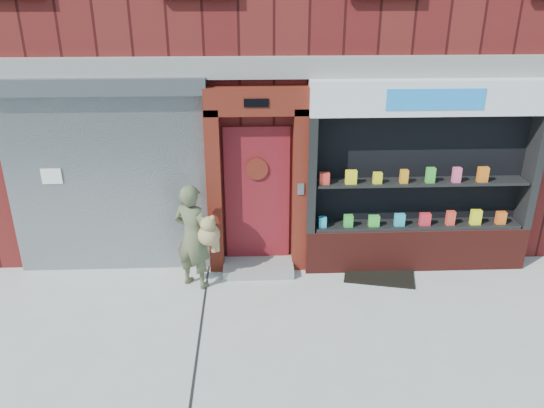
{
  "coord_description": "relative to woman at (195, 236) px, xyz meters",
  "views": [
    {
      "loc": [
        -0.85,
        -5.65,
        4.28
      ],
      "look_at": [
        -0.56,
        1.0,
        1.46
      ],
      "focal_mm": 35.0,
      "sensor_mm": 36.0,
      "label": 1
    }
  ],
  "objects": [
    {
      "name": "ground",
      "position": [
        1.68,
        -1.36,
        -0.82
      ],
      "size": [
        80.0,
        80.0,
        0.0
      ],
      "primitive_type": "plane",
      "color": "#9E9E99",
      "rests_on": "ground"
    },
    {
      "name": "shutter_bay",
      "position": [
        -1.32,
        0.57,
        0.9
      ],
      "size": [
        3.1,
        0.3,
        3.04
      ],
      "color": "gray",
      "rests_on": "ground"
    },
    {
      "name": "red_door_bay",
      "position": [
        0.93,
        0.5,
        0.64
      ],
      "size": [
        1.52,
        0.58,
        2.9
      ],
      "color": "#58180F",
      "rests_on": "ground"
    },
    {
      "name": "pharmacy_bay",
      "position": [
        3.43,
        0.46,
        0.55
      ],
      "size": [
        3.5,
        0.41,
        3.0
      ],
      "color": "#541913",
      "rests_on": "ground"
    },
    {
      "name": "woman",
      "position": [
        0.0,
        0.0,
        0.0
      ],
      "size": [
        0.76,
        0.62,
        1.62
      ],
      "color": "#505639",
      "rests_on": "ground"
    },
    {
      "name": "doormat",
      "position": [
        2.84,
        0.19,
        -0.81
      ],
      "size": [
        1.21,
        0.97,
        0.03
      ],
      "primitive_type": "cube",
      "rotation": [
        0.0,
        0.0,
        -0.23
      ],
      "color": "black",
      "rests_on": "ground"
    }
  ]
}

